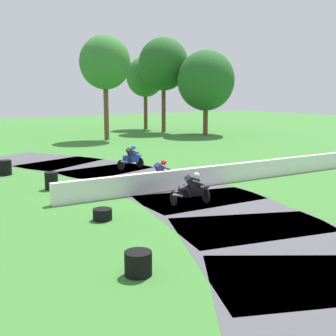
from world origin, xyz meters
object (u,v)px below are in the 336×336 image
at_px(motorcycle_lead_black, 193,189).
at_px(motorcycle_chase_white, 162,175).
at_px(tire_stack_mid_a, 103,214).
at_px(tire_stack_far, 5,168).
at_px(tire_stack_mid_b, 51,181).
at_px(tire_stack_near, 138,263).
at_px(motorcycle_trailing_blue, 132,158).

distance_m(motorcycle_lead_black, motorcycle_chase_white, 3.10).
relative_size(tire_stack_mid_a, tire_stack_far, 0.84).
xyz_separation_m(tire_stack_mid_a, tire_stack_far, (-0.77, 10.53, 0.20)).
bearing_deg(tire_stack_mid_b, tire_stack_mid_a, -91.38).
bearing_deg(tire_stack_far, motorcycle_lead_black, -66.36).
bearing_deg(tire_stack_near, tire_stack_mid_b, 82.34).
distance_m(tire_stack_near, tire_stack_mid_a, 4.92).
bearing_deg(tire_stack_mid_a, tire_stack_far, 94.18).
distance_m(motorcycle_trailing_blue, tire_stack_far, 6.95).
bearing_deg(tire_stack_near, motorcycle_chase_white, 53.76).
xyz_separation_m(motorcycle_chase_white, tire_stack_mid_a, (-4.38, -2.97, -0.46)).
height_order(motorcycle_lead_black, tire_stack_mid_b, motorcycle_lead_black).
bearing_deg(motorcycle_chase_white, tire_stack_near, -126.24).
relative_size(motorcycle_chase_white, tire_stack_far, 2.10).
xyz_separation_m(motorcycle_chase_white, tire_stack_mid_b, (-4.24, 2.78, -0.26)).
bearing_deg(tire_stack_far, tire_stack_mid_b, -79.26).
bearing_deg(motorcycle_lead_black, tire_stack_near, -137.92).
relative_size(motorcycle_trailing_blue, tire_stack_near, 2.47).
bearing_deg(motorcycle_chase_white, motorcycle_trailing_blue, 75.00).
distance_m(motorcycle_lead_black, tire_stack_near, 6.95).
bearing_deg(motorcycle_lead_black, tire_stack_far, 113.64).
distance_m(motorcycle_lead_black, motorcycle_trailing_blue, 8.73).
relative_size(motorcycle_trailing_blue, tire_stack_mid_b, 2.11).
relative_size(motorcycle_trailing_blue, tire_stack_mid_a, 2.50).
distance_m(motorcycle_trailing_blue, tire_stack_mid_a, 10.25).
relative_size(motorcycle_chase_white, tire_stack_mid_a, 2.49).
height_order(motorcycle_trailing_blue, tire_stack_far, motorcycle_trailing_blue).
xyz_separation_m(motorcycle_lead_black, tire_stack_mid_b, (-3.74, 5.84, -0.24)).
distance_m(tire_stack_mid_b, tire_stack_far, 4.87).
bearing_deg(tire_stack_near, motorcycle_lead_black, 42.08).
bearing_deg(tire_stack_near, tire_stack_far, 88.11).
distance_m(tire_stack_near, tire_stack_far, 15.28).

